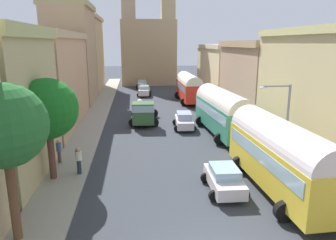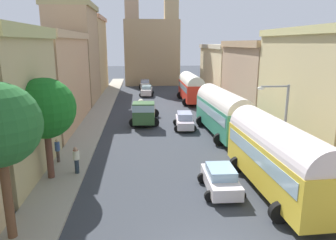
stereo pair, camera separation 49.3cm
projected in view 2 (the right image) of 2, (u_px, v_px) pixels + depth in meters
ground_plane at (161, 112)px, 37.71m from camera, size 154.00×154.00×0.00m
sidewalk_left at (100, 112)px, 37.07m from camera, size 2.50×70.00×0.14m
sidewalk_right at (220, 110)px, 38.32m from camera, size 2.50×70.00×0.14m
building_left_2 at (55, 80)px, 30.46m from camera, size 4.67×14.51×9.06m
building_left_3 at (74, 54)px, 42.39m from camera, size 5.93×9.66×13.03m
building_left_4 at (88, 54)px, 53.18m from camera, size 5.68×11.80×12.27m
building_right_1 at (317, 90)px, 23.41m from camera, size 4.80×12.11×9.12m
building_right_2 at (261, 78)px, 35.96m from camera, size 6.27×12.88×8.26m
building_right_3 at (223, 69)px, 49.87m from camera, size 4.91×14.91×7.80m
distant_church at (152, 47)px, 61.06m from camera, size 10.47×6.55×19.97m
parked_bus_0 at (277, 154)px, 16.87m from camera, size 3.44×9.48×4.02m
parked_bus_1 at (223, 110)px, 27.83m from camera, size 3.59×9.93×4.02m
parked_bus_2 at (191, 87)px, 43.39m from camera, size 3.24×9.05×3.89m
cargo_truck_0 at (144, 112)px, 31.70m from camera, size 3.20×7.07×2.46m
car_0 at (147, 91)px, 48.88m from camera, size 2.40×4.38×1.57m
car_1 at (145, 84)px, 56.69m from camera, size 2.23×4.16×1.58m
car_2 at (221, 179)px, 17.31m from camera, size 2.25×3.68×1.43m
car_3 at (184, 121)px, 30.14m from camera, size 2.28×4.01×1.57m
pedestrian_0 at (76, 160)px, 19.37m from camera, size 0.50×0.50×1.78m
pedestrian_1 at (76, 159)px, 19.44m from camera, size 0.38×0.38×1.82m
pedestrian_2 at (58, 150)px, 21.21m from camera, size 0.44×0.44×1.77m
streetlamp_near at (281, 119)px, 19.42m from camera, size 2.02×0.28×5.58m
roadside_tree_1 at (45, 109)px, 17.97m from camera, size 3.51×3.51×6.15m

